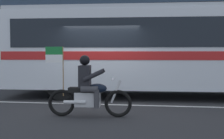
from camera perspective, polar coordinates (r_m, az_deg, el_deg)
The scene contains 6 objects.
ground_plane at distance 9.48m, azimuth -1.98°, elevation -6.44°, with size 60.00×60.00×0.00m, color #2B2B2D.
sidewalk_curb at distance 14.48m, azimuth 1.44°, elevation -2.73°, with size 28.00×3.80×0.15m, color #B7B2A8.
lane_center_stripe at distance 8.90m, azimuth -2.64°, elevation -7.07°, with size 26.60×0.14×0.01m, color silver.
transit_bus at distance 10.42m, azimuth 11.26°, elevation 4.78°, with size 11.72×3.07×3.22m.
motorcycle_with_rider at distance 7.13m, azimuth -4.78°, elevation -4.29°, with size 2.19×0.64×1.78m.
fire_hydrant at distance 13.17m, azimuth 11.59°, elevation -1.47°, with size 0.22×0.30×0.75m.
Camera 1 is at (1.59, -9.21, 1.62)m, focal length 45.00 mm.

